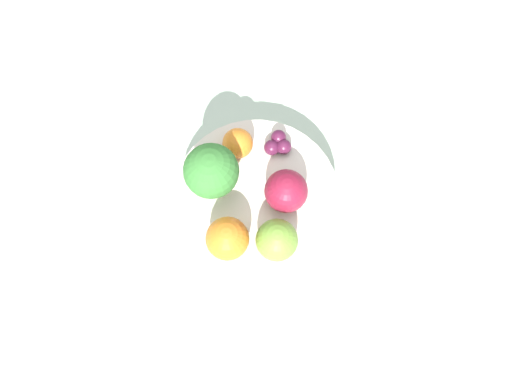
{
  "coord_description": "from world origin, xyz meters",
  "views": [
    {
      "loc": [
        0.09,
        0.16,
        0.63
      ],
      "look_at": [
        0.0,
        0.0,
        0.07
      ],
      "focal_mm": 35.0,
      "sensor_mm": 36.0,
      "label": 1
    }
  ],
  "objects_px": {
    "apple_red": "(277,240)",
    "orange_back": "(238,143)",
    "broccoli": "(211,171)",
    "apple_green": "(286,191)",
    "bowl": "(256,200)",
    "grape_cluster": "(278,144)",
    "orange_front": "(227,239)"
  },
  "relations": [
    {
      "from": "apple_red",
      "to": "orange_back",
      "type": "distance_m",
      "value": 0.13
    },
    {
      "from": "broccoli",
      "to": "apple_red",
      "type": "height_order",
      "value": "broccoli"
    },
    {
      "from": "orange_back",
      "to": "grape_cluster",
      "type": "xyz_separation_m",
      "value": [
        -0.04,
        0.02,
        -0.01
      ]
    },
    {
      "from": "bowl",
      "to": "broccoli",
      "type": "xyz_separation_m",
      "value": [
        0.04,
        -0.03,
        0.07
      ]
    },
    {
      "from": "bowl",
      "to": "orange_back",
      "type": "xyz_separation_m",
      "value": [
        -0.01,
        -0.06,
        0.04
      ]
    },
    {
      "from": "apple_green",
      "to": "orange_front",
      "type": "relative_size",
      "value": 1.03
    },
    {
      "from": "apple_red",
      "to": "broccoli",
      "type": "bearing_deg",
      "value": -74.13
    },
    {
      "from": "broccoli",
      "to": "apple_green",
      "type": "distance_m",
      "value": 0.09
    },
    {
      "from": "apple_green",
      "to": "orange_back",
      "type": "xyz_separation_m",
      "value": [
        0.02,
        -0.08,
        -0.01
      ]
    },
    {
      "from": "apple_red",
      "to": "orange_front",
      "type": "bearing_deg",
      "value": -30.87
    },
    {
      "from": "bowl",
      "to": "orange_front",
      "type": "relative_size",
      "value": 4.07
    },
    {
      "from": "broccoli",
      "to": "apple_green",
      "type": "bearing_deg",
      "value": 140.4
    },
    {
      "from": "broccoli",
      "to": "grape_cluster",
      "type": "relative_size",
      "value": 2.44
    },
    {
      "from": "apple_red",
      "to": "apple_green",
      "type": "relative_size",
      "value": 0.95
    },
    {
      "from": "broccoli",
      "to": "orange_front",
      "type": "bearing_deg",
      "value": 74.9
    },
    {
      "from": "orange_back",
      "to": "grape_cluster",
      "type": "height_order",
      "value": "orange_back"
    },
    {
      "from": "grape_cluster",
      "to": "broccoli",
      "type": "bearing_deg",
      "value": 4.23
    },
    {
      "from": "bowl",
      "to": "orange_back",
      "type": "bearing_deg",
      "value": -98.81
    },
    {
      "from": "apple_red",
      "to": "orange_back",
      "type": "height_order",
      "value": "apple_red"
    },
    {
      "from": "bowl",
      "to": "orange_back",
      "type": "relative_size",
      "value": 5.4
    },
    {
      "from": "bowl",
      "to": "broccoli",
      "type": "distance_m",
      "value": 0.09
    },
    {
      "from": "broccoli",
      "to": "apple_red",
      "type": "xyz_separation_m",
      "value": [
        -0.03,
        0.1,
        -0.02
      ]
    },
    {
      "from": "bowl",
      "to": "grape_cluster",
      "type": "relative_size",
      "value": 6.06
    },
    {
      "from": "bowl",
      "to": "grape_cluster",
      "type": "height_order",
      "value": "grape_cluster"
    },
    {
      "from": "apple_green",
      "to": "grape_cluster",
      "type": "distance_m",
      "value": 0.07
    },
    {
      "from": "bowl",
      "to": "orange_back",
      "type": "distance_m",
      "value": 0.07
    },
    {
      "from": "orange_back",
      "to": "bowl",
      "type": "bearing_deg",
      "value": 81.19
    },
    {
      "from": "bowl",
      "to": "apple_red",
      "type": "relative_size",
      "value": 4.18
    },
    {
      "from": "orange_front",
      "to": "grape_cluster",
      "type": "relative_size",
      "value": 1.49
    },
    {
      "from": "apple_green",
      "to": "bowl",
      "type": "bearing_deg",
      "value": -35.82
    },
    {
      "from": "orange_front",
      "to": "grape_cluster",
      "type": "xyz_separation_m",
      "value": [
        -0.11,
        -0.08,
        -0.02
      ]
    },
    {
      "from": "bowl",
      "to": "orange_front",
      "type": "xyz_separation_m",
      "value": [
        0.06,
        0.04,
        0.05
      ]
    }
  ]
}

